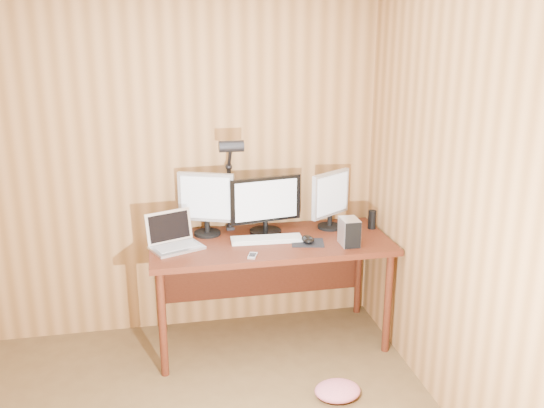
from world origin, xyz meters
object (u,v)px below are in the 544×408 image
object	(u,v)px
mouse	(308,239)
speaker	(372,220)
desk	(269,253)
laptop	(173,239)
monitor_left	(206,202)
keyboard	(267,239)
hard_drive	(349,232)
desk_lamp	(230,172)
monitor_right	(331,198)
phone	(253,256)
monitor_center	(265,205)

from	to	relation	value
mouse	speaker	xyz separation A→B (m)	(0.52, 0.19, 0.04)
desk	laptop	xyz separation A→B (m)	(-0.64, -0.06, 0.18)
monitor_left	keyboard	distance (m)	0.48
hard_drive	desk_lamp	distance (m)	0.89
laptop	hard_drive	world-z (taller)	laptop
desk	laptop	distance (m)	0.67
monitor_right	desk_lamp	size ratio (longest dim) A/B	0.58
speaker	phone	bearing A→B (deg)	-158.65
keyboard	hard_drive	size ratio (longest dim) A/B	2.71
desk_lamp	monitor_left	bearing A→B (deg)	-178.53
monitor_right	keyboard	xyz separation A→B (m)	(-0.49, -0.17, -0.21)
monitor_right	mouse	world-z (taller)	monitor_right
hard_drive	speaker	world-z (taller)	hard_drive
keyboard	monitor_right	bearing A→B (deg)	21.67
speaker	monitor_right	bearing A→B (deg)	166.56
desk_lamp	mouse	bearing A→B (deg)	-29.30
desk	phone	distance (m)	0.39
laptop	desk_lamp	xyz separation A→B (m)	(0.40, 0.19, 0.38)
keyboard	speaker	bearing A→B (deg)	10.00
laptop	desk_lamp	bearing A→B (deg)	2.23
keyboard	desk	bearing A→B (deg)	72.22
keyboard	hard_drive	bearing A→B (deg)	-16.37
hard_drive	desk_lamp	world-z (taller)	desk_lamp
mouse	desk_lamp	xyz separation A→B (m)	(-0.47, 0.29, 0.41)
monitor_right	speaker	world-z (taller)	monitor_right
laptop	phone	world-z (taller)	laptop
monitor_center	phone	size ratio (longest dim) A/B	4.75
monitor_right	desk_lamp	xyz separation A→B (m)	(-0.70, 0.03, 0.22)
desk	laptop	size ratio (longest dim) A/B	4.18
monitor_center	speaker	size ratio (longest dim) A/B	3.79
desk	mouse	bearing A→B (deg)	-35.71
desk	monitor_left	size ratio (longest dim) A/B	3.67
monitor_center	desk_lamp	distance (m)	0.33
hard_drive	mouse	bearing A→B (deg)	162.54
monitor_left	desk_lamp	world-z (taller)	desk_lamp
phone	speaker	distance (m)	0.99
phone	desk	bearing A→B (deg)	83.14
monitor_left	mouse	bearing A→B (deg)	-3.52
keyboard	laptop	bearing A→B (deg)	-177.96
monitor_center	laptop	world-z (taller)	monitor_center
desk_lamp	monitor_center	bearing A→B (deg)	-7.06
monitor_center	desk_lamp	bearing A→B (deg)	160.65
monitor_left	laptop	xyz separation A→B (m)	(-0.24, -0.19, -0.18)
monitor_left	desk	bearing A→B (deg)	3.80
mouse	monitor_left	bearing A→B (deg)	175.01
monitor_left	speaker	distance (m)	1.17
speaker	monitor_center	bearing A→B (deg)	175.61
monitor_right	speaker	xyz separation A→B (m)	(0.29, -0.07, -0.15)
monitor_center	phone	xyz separation A→B (m)	(-0.16, -0.42, -0.20)
laptop	phone	xyz separation A→B (m)	(0.47, -0.27, -0.05)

